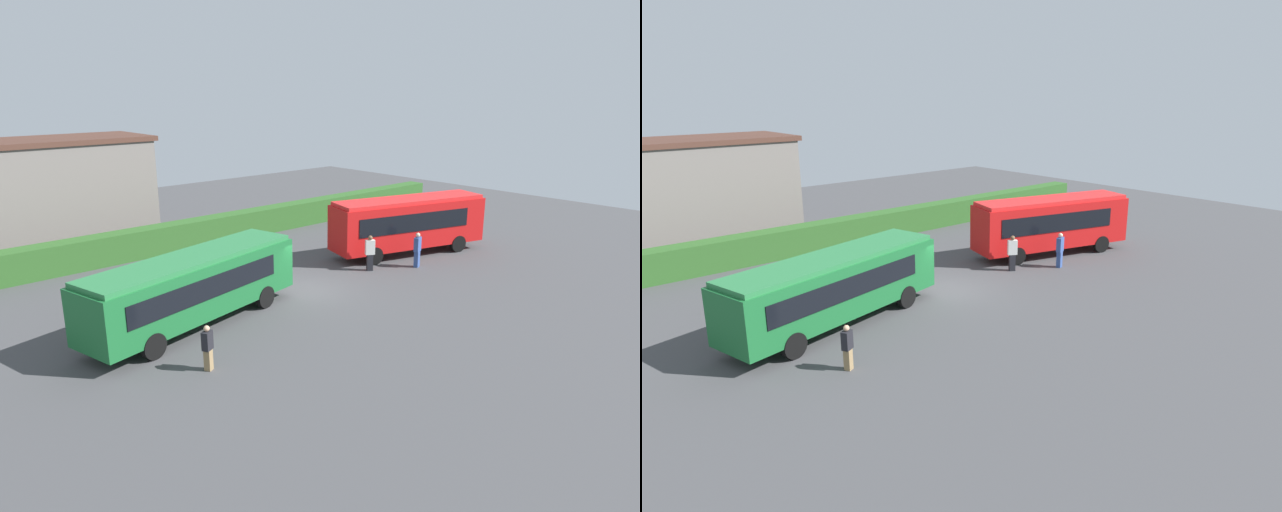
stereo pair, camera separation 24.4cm
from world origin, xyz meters
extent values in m
plane|color=#424244|center=(0.00, 0.00, 0.00)|extent=(64.00, 64.00, 0.00)
cube|color=#19602D|center=(-5.88, -0.20, 1.66)|extent=(10.25, 4.55, 2.21)
cube|color=#27723C|center=(-5.88, -0.20, 2.86)|extent=(9.91, 4.30, 0.20)
cube|color=black|center=(-6.44, 0.93, 1.92)|extent=(7.58, 1.75, 0.88)
cube|color=black|center=(-5.90, -1.46, 1.92)|extent=(7.58, 1.75, 0.88)
cube|color=black|center=(-1.01, 0.90, 1.92)|extent=(0.48, 1.95, 0.93)
cube|color=silver|center=(-1.01, 0.90, 2.58)|extent=(0.33, 1.31, 0.28)
cylinder|color=black|center=(-3.11, 1.56, 0.50)|extent=(1.04, 0.49, 1.00)
cylinder|color=black|center=(-2.62, -0.61, 0.50)|extent=(1.04, 0.49, 1.00)
cylinder|color=black|center=(-9.13, 0.21, 0.50)|extent=(1.04, 0.49, 1.00)
cylinder|color=black|center=(-8.65, -1.96, 0.50)|extent=(1.04, 0.49, 1.00)
sphere|color=silver|center=(-1.14, 1.55, 0.90)|extent=(0.22, 0.22, 0.22)
sphere|color=silver|center=(-0.85, 0.25, 0.90)|extent=(0.22, 0.22, 0.22)
cube|color=red|center=(8.82, 0.72, 1.83)|extent=(9.63, 4.80, 2.56)
cube|color=red|center=(8.82, 0.72, 3.21)|extent=(9.31, 4.55, 0.20)
cube|color=black|center=(8.85, 1.94, 2.14)|extent=(7.02, 2.04, 1.02)
cube|color=black|center=(8.20, -0.32, 2.14)|extent=(7.02, 2.04, 1.02)
cube|color=black|center=(13.32, -0.57, 2.14)|extent=(0.56, 1.84, 1.08)
cube|color=silver|center=(13.32, -0.57, 2.93)|extent=(0.39, 1.24, 0.28)
cylinder|color=black|center=(11.89, 0.95, 0.50)|extent=(1.04, 0.54, 1.00)
cylinder|color=black|center=(11.31, -1.09, 0.50)|extent=(1.04, 0.54, 1.00)
cylinder|color=black|center=(6.32, 2.54, 0.50)|extent=(1.04, 0.54, 1.00)
cylinder|color=black|center=(5.74, 0.50, 0.50)|extent=(1.04, 0.54, 1.00)
sphere|color=silver|center=(13.51, 0.04, 0.90)|extent=(0.22, 0.22, 0.22)
sphere|color=silver|center=(13.16, -1.18, 0.90)|extent=(0.22, 0.22, 0.22)
cube|color=olive|center=(-7.65, -4.03, 0.39)|extent=(0.33, 0.33, 0.77)
cube|color=black|center=(-7.65, -4.03, 1.11)|extent=(0.46, 0.41, 0.68)
sphere|color=tan|center=(-7.65, -4.03, 1.56)|extent=(0.21, 0.21, 0.21)
cube|color=black|center=(4.76, -0.06, 0.45)|extent=(0.40, 0.37, 0.90)
cube|color=silver|center=(4.76, -0.06, 1.29)|extent=(0.56, 0.48, 0.79)
sphere|color=brown|center=(4.76, -0.06, 1.81)|extent=(0.25, 0.25, 0.25)
cube|color=#334C8C|center=(7.13, -1.36, 0.45)|extent=(0.37, 0.32, 0.89)
cube|color=#334C8C|center=(7.13, -1.36, 1.28)|extent=(0.55, 0.40, 0.78)
sphere|color=beige|center=(7.13, -1.36, 1.80)|extent=(0.25, 0.25, 0.25)
cube|color=#2C5923|center=(0.00, 10.59, 0.82)|extent=(44.00, 1.30, 1.64)
cube|color=slate|center=(-6.37, 16.24, 3.12)|extent=(12.15, 5.28, 6.25)
cube|color=#4C2D23|center=(-6.37, 16.24, 6.40)|extent=(12.64, 5.49, 0.30)
cone|color=orange|center=(3.21, 5.49, 0.30)|extent=(0.36, 0.36, 0.60)
camera|label=1|loc=(-16.91, -20.00, 9.47)|focal=32.28mm
camera|label=2|loc=(-16.73, -20.16, 9.47)|focal=32.28mm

